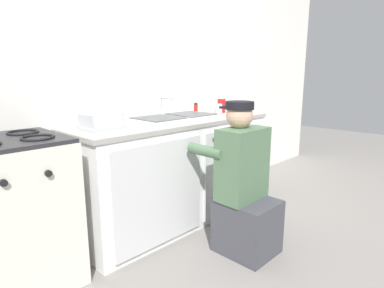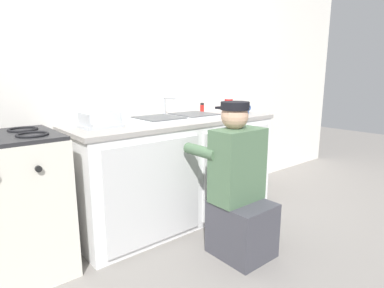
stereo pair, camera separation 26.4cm
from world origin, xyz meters
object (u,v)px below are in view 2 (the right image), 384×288
Objects in this scene: plumber_person at (239,193)px; water_glass at (225,109)px; sink_double_basin at (177,117)px; soda_cup_red at (229,105)px; spice_bottle_red at (202,108)px; stove_range at (11,207)px; dish_rack_tray at (100,124)px; coffee_mug at (245,109)px.

plumber_person is 1.08m from water_glass.
sink_double_basin reaches higher than soda_cup_red.
spice_bottle_red is 0.28m from soda_cup_red.
plumber_person is at bearing -116.87° from spice_bottle_red.
stove_range is at bearing -179.78° from water_glass.
water_glass is (-0.11, -0.07, -0.03)m from soda_cup_red.
sink_double_basin is 1.40m from stove_range.
stove_range is 0.79m from dish_rack_tray.
soda_cup_red is at bearing 5.68° from sink_double_basin.
spice_bottle_red is at bearing 6.49° from stove_range.
water_glass is at bearing 0.22° from stove_range.
sink_double_basin is at bearing -3.29° from dish_rack_tray.
stove_range is at bearing 177.95° from coffee_mug.
sink_double_basin reaches higher than water_glass.
sink_double_basin reaches higher than spice_bottle_red.
soda_cup_red is (0.71, 0.07, 0.06)m from sink_double_basin.
spice_bottle_red is at bearing 151.67° from soda_cup_red.
dish_rack_tray is at bearing 175.46° from coffee_mug.
coffee_mug is (2.11, -0.08, 0.49)m from stove_range.
coffee_mug is (0.81, 0.66, 0.49)m from plumber_person.
stove_range is 1.98m from water_glass.
stove_range is at bearing -177.95° from soda_cup_red.
spice_bottle_red is (0.47, 0.20, 0.03)m from sink_double_basin.
water_glass is (1.27, -0.03, 0.03)m from dish_rack_tray.
coffee_mug is 1.48m from dish_rack_tray.
dish_rack_tray is 2.80× the size of water_glass.
sink_double_basin is 0.88m from plumber_person.
sink_double_basin is at bearing -174.32° from soda_cup_red.
spice_bottle_red is 0.37× the size of dish_rack_tray.
spice_bottle_red is at bearing 23.36° from sink_double_basin.
soda_cup_red is at bearing 48.43° from plumber_person.
plumber_person is 7.26× the size of soda_cup_red.
sink_double_basin is 0.80m from coffee_mug.
water_glass is at bearing 50.96° from plumber_person.
stove_range is at bearing 150.55° from plumber_person.
spice_bottle_red is at bearing 123.18° from water_glass.
coffee_mug is at bearing -40.37° from spice_bottle_red.
dish_rack_tray is (-1.14, -0.16, -0.03)m from spice_bottle_red.
dish_rack_tray reaches higher than water_glass.
sink_double_basin is 0.71m from soda_cup_red.
sink_double_basin is 8.00× the size of water_glass.
plumber_person reaches higher than water_glass.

